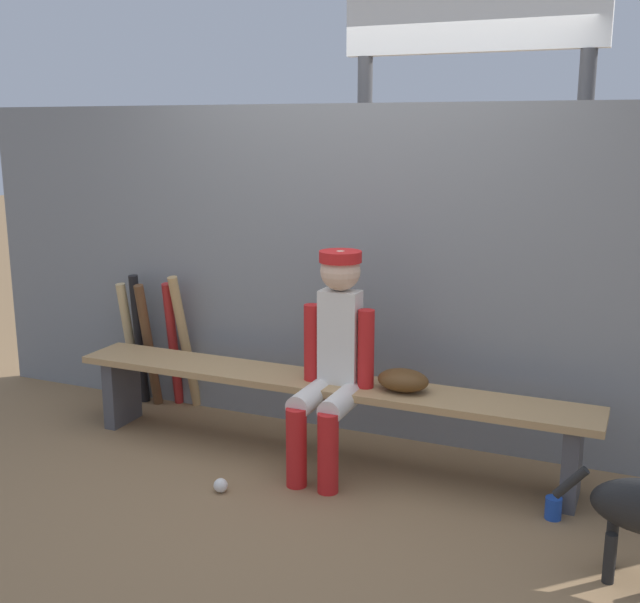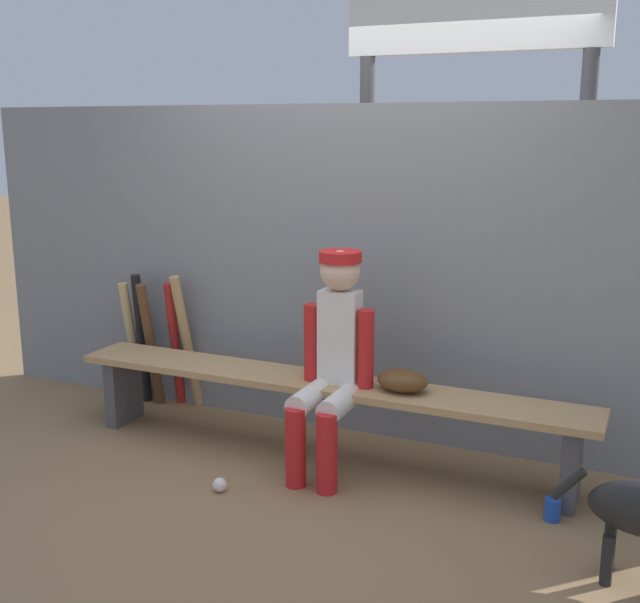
% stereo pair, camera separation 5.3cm
% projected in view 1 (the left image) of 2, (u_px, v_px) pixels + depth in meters
% --- Properties ---
extents(ground_plane, '(30.00, 30.00, 0.00)m').
position_uv_depth(ground_plane, '(320.00, 457.00, 4.49)').
color(ground_plane, olive).
extents(chainlink_fence, '(5.39, 0.03, 1.99)m').
position_uv_depth(chainlink_fence, '(351.00, 274.00, 4.69)').
color(chainlink_fence, gray).
rests_on(chainlink_fence, ground_plane).
extents(dugout_bench, '(3.06, 0.36, 0.47)m').
position_uv_depth(dugout_bench, '(320.00, 395.00, 4.41)').
color(dugout_bench, tan).
rests_on(dugout_bench, ground_plane).
extents(player_seated, '(0.41, 0.55, 1.21)m').
position_uv_depth(player_seated, '(332.00, 355.00, 4.20)').
color(player_seated, silver).
rests_on(player_seated, ground_plane).
extents(baseball_glove, '(0.28, 0.20, 0.12)m').
position_uv_depth(baseball_glove, '(403.00, 380.00, 4.19)').
color(baseball_glove, '#593819').
rests_on(baseball_glove, dugout_bench).
extents(bat_wood_tan, '(0.11, 0.26, 0.93)m').
position_uv_depth(bat_wood_tan, '(185.00, 343.00, 5.16)').
color(bat_wood_tan, tan).
rests_on(bat_wood_tan, ground_plane).
extents(bat_aluminum_red, '(0.10, 0.22, 0.87)m').
position_uv_depth(bat_aluminum_red, '(173.00, 345.00, 5.22)').
color(bat_aluminum_red, '#B22323').
rests_on(bat_aluminum_red, ground_plane).
extents(bat_wood_dark, '(0.07, 0.22, 0.86)m').
position_uv_depth(bat_wood_dark, '(149.00, 346.00, 5.20)').
color(bat_wood_dark, brown).
rests_on(bat_wood_dark, ground_plane).
extents(bat_aluminum_black, '(0.07, 0.14, 0.90)m').
position_uv_depth(bat_aluminum_black, '(139.00, 340.00, 5.28)').
color(bat_aluminum_black, black).
rests_on(bat_aluminum_black, ground_plane).
extents(bat_wood_natural, '(0.09, 0.19, 0.84)m').
position_uv_depth(bat_wood_natural, '(130.00, 342.00, 5.32)').
color(bat_wood_natural, tan).
rests_on(bat_wood_natural, ground_plane).
extents(baseball, '(0.07, 0.07, 0.07)m').
position_uv_depth(baseball, '(221.00, 485.00, 4.06)').
color(baseball, white).
rests_on(baseball, ground_plane).
extents(cup_on_ground, '(0.08, 0.08, 0.11)m').
position_uv_depth(cup_on_ground, '(553.00, 508.00, 3.78)').
color(cup_on_ground, '#1E47AD').
rests_on(cup_on_ground, ground_plane).
extents(cup_on_bench, '(0.08, 0.08, 0.11)m').
position_uv_depth(cup_on_bench, '(337.00, 371.00, 4.36)').
color(cup_on_bench, '#1E47AD').
rests_on(cup_on_bench, dugout_bench).
extents(scoreboard, '(1.92, 0.27, 3.51)m').
position_uv_depth(scoreboard, '(480.00, 35.00, 4.84)').
color(scoreboard, '#3F3F42').
rests_on(scoreboard, ground_plane).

